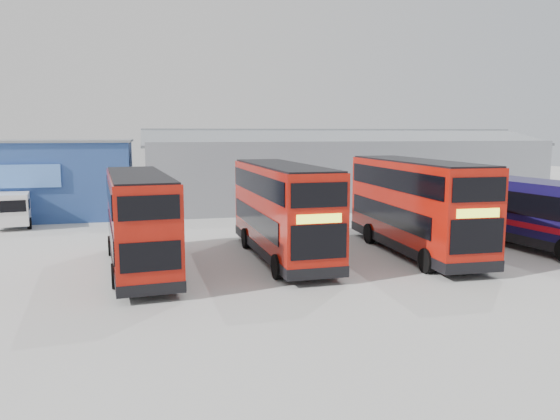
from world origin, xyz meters
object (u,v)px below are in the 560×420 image
at_px(double_decker_right, 415,207).
at_px(maintenance_shed, 338,170).
at_px(panel_van, 13,207).
at_px(double_decker_centre, 282,212).
at_px(office_block, 39,178).
at_px(double_decker_left, 139,223).
at_px(single_decker_blue, 530,214).

bearing_deg(double_decker_right, maintenance_shed, 82.50).
xyz_separation_m(maintenance_shed, panel_van, (-22.82, -6.03, -1.43)).
relative_size(maintenance_shed, double_decker_centre, 3.04).
bearing_deg(office_block, double_decker_left, -68.42).
xyz_separation_m(double_decker_right, panel_van, (-19.94, 12.63, -0.99)).
bearing_deg(single_decker_blue, double_decker_centre, -10.08).
bearing_deg(double_decker_right, single_decker_blue, 1.25).
bearing_deg(single_decker_blue, office_block, -41.15).
distance_m(double_decker_left, double_decker_centre, 6.22).
bearing_deg(double_decker_centre, double_decker_right, -6.02).
bearing_deg(office_block, double_decker_centre, -51.43).
bearing_deg(double_decker_right, panel_van, 148.92).
xyz_separation_m(office_block, double_decker_left, (6.74, -17.02, -0.60)).
bearing_deg(double_decker_centre, panel_van, 136.88).
height_order(double_decker_left, double_decker_centre, double_decker_centre).
relative_size(office_block, maintenance_shed, 0.40).
xyz_separation_m(office_block, single_decker_blue, (25.35, -16.65, -0.95)).
bearing_deg(panel_van, maintenance_shed, 7.17).
bearing_deg(panel_van, double_decker_centre, -49.17).
height_order(office_block, double_decker_left, office_block).
relative_size(double_decker_centre, single_decker_blue, 0.81).
xyz_separation_m(double_decker_centre, single_decker_blue, (12.46, -0.49, -0.47)).
bearing_deg(double_decker_centre, single_decker_blue, -3.82).
height_order(maintenance_shed, double_decker_centre, maintenance_shed).
bearing_deg(double_decker_left, single_decker_blue, 176.29).
distance_m(single_decker_blue, panel_van, 29.07).
xyz_separation_m(single_decker_blue, panel_van, (-26.17, 12.63, -0.46)).
distance_m(office_block, panel_van, 4.34).
distance_m(double_decker_centre, double_decker_right, 6.25).
xyz_separation_m(double_decker_left, panel_van, (-7.56, 13.00, -0.81)).
relative_size(office_block, single_decker_blue, 1.00).
bearing_deg(single_decker_blue, panel_van, -33.61).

